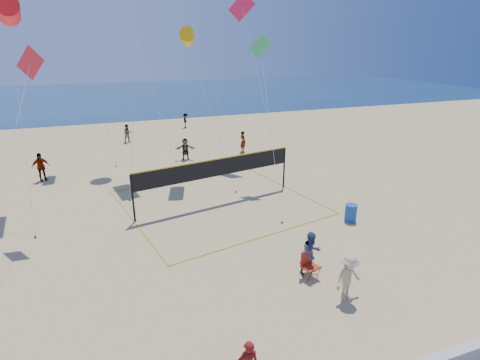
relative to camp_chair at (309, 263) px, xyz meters
name	(u,v)px	position (x,y,z in m)	size (l,w,h in m)	color
ground	(259,336)	(-3.03, -2.27, -0.63)	(120.00, 120.00, 0.00)	tan
ocean	(124,95)	(-3.03, 59.73, -0.61)	(140.00, 50.00, 0.03)	navy
bystander_a	(311,253)	(0.22, 0.22, 0.26)	(0.86, 0.67, 1.77)	navy
bystander_b	(348,277)	(0.64, -1.63, 0.24)	(1.12, 0.64, 1.73)	tan
far_person_0	(41,167)	(-11.13, 15.77, 0.33)	(1.12, 0.47, 1.91)	gray
far_person_1	(185,149)	(-1.10, 17.33, 0.22)	(1.57, 0.50, 1.69)	gray
far_person_2	(243,142)	(3.92, 17.80, 0.27)	(0.65, 0.43, 1.79)	gray
far_person_3	(128,134)	(-4.93, 24.51, 0.21)	(0.82, 0.64, 1.68)	gray
far_person_4	(186,120)	(1.51, 29.32, 0.13)	(0.98, 0.56, 1.52)	gray
camp_chair	(309,263)	(0.00, 0.00, 0.00)	(0.72, 0.84, 1.22)	#A32912
trash_barrel	(351,213)	(4.54, 3.61, -0.18)	(0.60, 0.60, 0.90)	#17479B
volleyball_net	(217,173)	(-1.22, 8.27, 1.19)	(11.52, 11.41, 2.62)	black
kite_0	(8,10)	(-10.68, 12.26, 9.56)	(1.52, 6.57, 10.92)	#FF151A
kite_2	(187,37)	(-1.41, 13.42, 8.39)	(2.40, 5.32, 9.61)	#E2AB0A
kite_3	(27,76)	(-9.67, 7.72, 6.67)	(2.72, 7.69, 8.57)	red
kite_4	(262,59)	(2.32, 10.40, 7.17)	(1.98, 6.79, 9.15)	#32BD62
kite_5	(244,15)	(3.14, 15.67, 9.87)	(1.68, 7.31, 11.99)	#E41B4E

